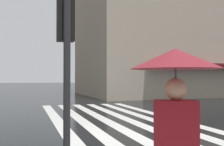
# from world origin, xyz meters

# --- Properties ---
(ground_plane) EXTENTS (220.00, 220.00, 0.00)m
(ground_plane) POSITION_xyz_m (0.00, 0.00, 0.00)
(ground_plane) COLOR black
(zebra_crossing) EXTENTS (13.00, 5.50, 0.01)m
(zebra_crossing) POSITION_xyz_m (4.00, -0.91, 0.00)
(zebra_crossing) COLOR silver
(zebra_crossing) RESTS_ON ground_plane
(traffic_signal_post) EXTENTS (0.44, 0.30, 3.18)m
(traffic_signal_post) POSITION_xyz_m (-3.63, 2.24, 2.45)
(traffic_signal_post) COLOR #232326
(traffic_signal_post) RESTS_ON sidewalk_pavement
(pedestrian_in_red_jacket) EXTENTS (0.91, 0.91, 1.98)m
(pedestrian_in_red_jacket) POSITION_xyz_m (-6.02, 1.49, 1.70)
(pedestrian_in_red_jacket) COLOR maroon
(pedestrian_in_red_jacket) RESTS_ON sidewalk_pavement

